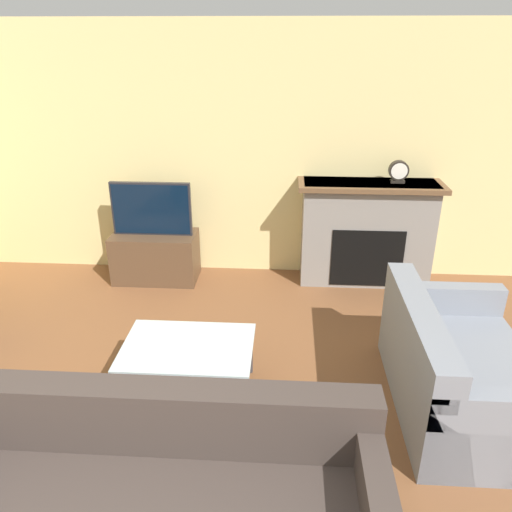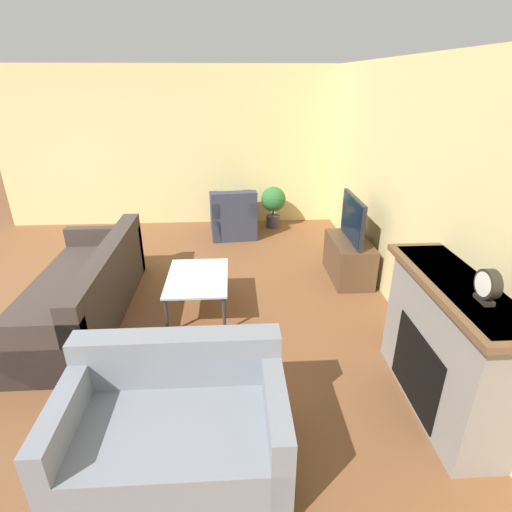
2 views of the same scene
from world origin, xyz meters
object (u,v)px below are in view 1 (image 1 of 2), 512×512
tv (151,209)px  couch_loveseat (458,374)px  coffee_table (188,350)px  mantel_clock (399,171)px

tv → couch_loveseat: (2.71, -1.95, -0.54)m
tv → couch_loveseat: tv is taller
tv → coffee_table: tv is taller
tv → mantel_clock: (2.58, 0.11, 0.42)m
coffee_table → mantel_clock: 2.89m
coffee_table → couch_loveseat: bearing=-0.2°
couch_loveseat → mantel_clock: 2.28m
couch_loveseat → mantel_clock: (-0.13, 2.07, 0.96)m
mantel_clock → tv: bearing=-177.5°
coffee_table → mantel_clock: mantel_clock is taller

